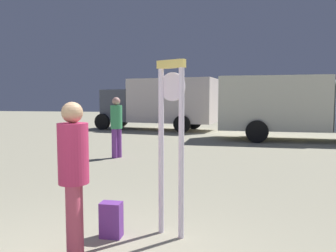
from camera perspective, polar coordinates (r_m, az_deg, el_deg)
standing_clock at (r=4.11m, az=0.58°, el=-1.09°), size 0.39×0.24×2.23m
person_near_clock at (r=3.73m, az=-16.14°, el=-7.66°), size 0.33×0.33×1.72m
backpack at (r=4.36m, az=-9.84°, el=-15.85°), size 0.27×0.22×0.45m
person_distant at (r=9.79m, az=-8.99°, el=0.34°), size 0.35×0.35×1.80m
box_truck_near at (r=14.76m, az=21.10°, el=3.50°), size 6.62×2.67×2.69m
box_truck_far at (r=18.56m, az=-1.21°, el=4.18°), size 6.99×3.46×2.86m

